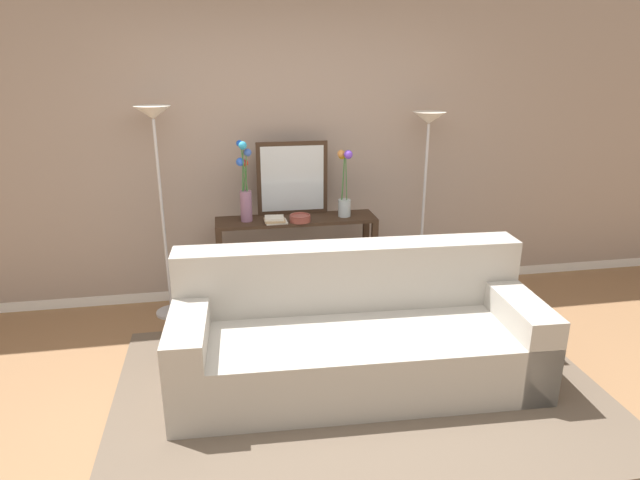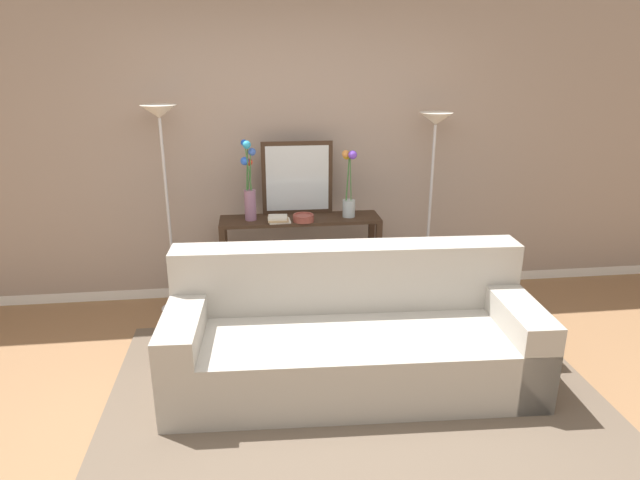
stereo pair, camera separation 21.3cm
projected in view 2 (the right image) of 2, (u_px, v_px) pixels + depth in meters
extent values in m
cube|color=#936B47|center=(318.00, 439.00, 3.21)|extent=(16.00, 16.00, 0.02)
cube|color=white|center=(291.00, 284.00, 5.22)|extent=(12.00, 0.15, 0.09)
cube|color=gray|center=(289.00, 136.00, 4.77)|extent=(12.00, 0.14, 2.70)
cube|color=brown|center=(354.00, 390.00, 3.64)|extent=(3.19, 2.11, 0.01)
cube|color=#ADA89E|center=(352.00, 356.00, 3.67)|extent=(2.44, 1.03, 0.42)
cube|color=#ADA89E|center=(347.00, 276.00, 3.84)|extent=(2.41, 0.37, 0.46)
cube|color=#ADA89E|center=(187.00, 350.00, 3.56)|extent=(0.28, 0.93, 0.60)
cube|color=#ADA89E|center=(510.00, 338.00, 3.72)|extent=(0.28, 0.93, 0.60)
cube|color=#382619|center=(300.00, 219.00, 4.61)|extent=(1.34, 0.33, 0.03)
cube|color=#382619|center=(301.00, 291.00, 4.83)|extent=(1.24, 0.28, 0.01)
cube|color=#382619|center=(224.00, 274.00, 4.54)|extent=(0.05, 0.05, 0.79)
cube|color=#382619|center=(378.00, 267.00, 4.69)|extent=(0.05, 0.05, 0.79)
cube|color=#382619|center=(226.00, 262.00, 4.80)|extent=(0.05, 0.05, 0.79)
cube|color=#382619|center=(371.00, 256.00, 4.95)|extent=(0.05, 0.05, 0.79)
cylinder|color=silver|center=(177.00, 308.00, 4.79)|extent=(0.26, 0.26, 0.02)
cylinder|color=silver|center=(169.00, 218.00, 4.53)|extent=(0.02, 0.02, 1.63)
cone|color=silver|center=(159.00, 111.00, 4.25)|extent=(0.28, 0.28, 0.10)
cylinder|color=silver|center=(424.00, 295.00, 5.05)|extent=(0.26, 0.26, 0.02)
cylinder|color=silver|center=(429.00, 214.00, 4.80)|extent=(0.02, 0.02, 1.54)
cone|color=silver|center=(436.00, 119.00, 4.54)|extent=(0.28, 0.28, 0.10)
cube|color=#382619|center=(297.00, 178.00, 4.64)|extent=(0.60, 0.02, 0.62)
cube|color=silver|center=(297.00, 178.00, 4.63)|extent=(0.53, 0.01, 0.55)
cylinder|color=gray|center=(250.00, 205.00, 4.52)|extent=(0.10, 0.10, 0.25)
cylinder|color=#3D7538|center=(250.00, 171.00, 4.44)|extent=(0.02, 0.03, 0.31)
sphere|color=blue|center=(252.00, 152.00, 4.40)|extent=(0.06, 0.06, 0.06)
cylinder|color=#3D7538|center=(247.00, 176.00, 4.44)|extent=(0.02, 0.03, 0.24)
sphere|color=blue|center=(245.00, 161.00, 4.41)|extent=(0.07, 0.07, 0.07)
cylinder|color=#3D7538|center=(249.00, 176.00, 4.46)|extent=(0.04, 0.01, 0.22)
sphere|color=red|center=(249.00, 162.00, 4.44)|extent=(0.06, 0.06, 0.06)
cylinder|color=#3D7538|center=(248.00, 168.00, 4.40)|extent=(0.05, 0.02, 0.37)
sphere|color=#2DA4D7|center=(247.00, 145.00, 4.32)|extent=(0.07, 0.07, 0.07)
cylinder|color=#3D7538|center=(247.00, 167.00, 4.42)|extent=(0.03, 0.05, 0.38)
sphere|color=blue|center=(244.00, 143.00, 4.37)|extent=(0.05, 0.05, 0.05)
cylinder|color=silver|center=(349.00, 208.00, 4.62)|extent=(0.11, 0.11, 0.14)
cylinder|color=#3D7538|center=(348.00, 177.00, 4.55)|extent=(0.04, 0.05, 0.38)
sphere|color=#DE8D42|center=(346.00, 154.00, 4.49)|extent=(0.06, 0.06, 0.06)
cylinder|color=#3D7538|center=(348.00, 178.00, 4.55)|extent=(0.03, 0.02, 0.37)
sphere|color=gold|center=(347.00, 155.00, 4.51)|extent=(0.06, 0.06, 0.06)
cylinder|color=#3D7538|center=(351.00, 178.00, 4.53)|extent=(0.03, 0.02, 0.39)
sphere|color=#7644E0|center=(353.00, 155.00, 4.45)|extent=(0.07, 0.07, 0.07)
cylinder|color=brown|center=(303.00, 218.00, 4.51)|extent=(0.17, 0.17, 0.05)
torus|color=brown|center=(303.00, 215.00, 4.50)|extent=(0.17, 0.17, 0.01)
cube|color=silver|center=(280.00, 221.00, 4.50)|extent=(0.18, 0.15, 0.01)
cube|color=tan|center=(278.00, 220.00, 4.49)|extent=(0.17, 0.14, 0.01)
cube|color=silver|center=(278.00, 217.00, 4.49)|extent=(0.16, 0.15, 0.02)
cube|color=#6B3360|center=(240.00, 303.00, 4.79)|extent=(0.03, 0.16, 0.12)
cube|color=#236033|center=(245.00, 304.00, 4.80)|extent=(0.05, 0.18, 0.10)
cube|color=#B77F33|center=(251.00, 302.00, 4.80)|extent=(0.05, 0.16, 0.12)
cube|color=maroon|center=(256.00, 302.00, 4.81)|extent=(0.03, 0.15, 0.11)
cube|color=#1E7075|center=(260.00, 301.00, 4.81)|extent=(0.03, 0.14, 0.13)
cube|color=#BC3328|center=(264.00, 303.00, 4.82)|extent=(0.02, 0.16, 0.10)
cube|color=#2D2D33|center=(268.00, 302.00, 4.82)|extent=(0.05, 0.15, 0.10)
cube|color=slate|center=(274.00, 301.00, 4.82)|extent=(0.04, 0.15, 0.13)
cube|color=silver|center=(279.00, 302.00, 4.83)|extent=(0.06, 0.18, 0.10)
cube|color=gold|center=(285.00, 300.00, 4.84)|extent=(0.04, 0.14, 0.13)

